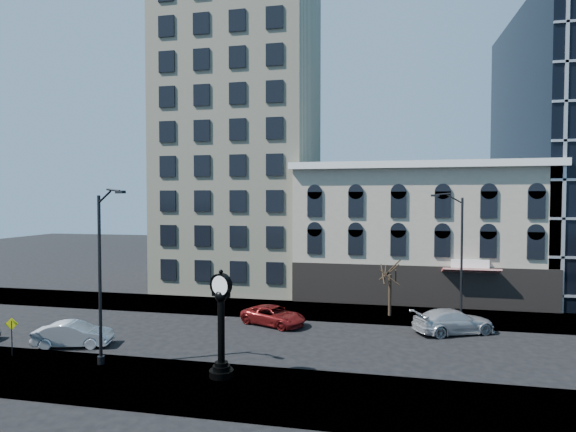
% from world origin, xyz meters
% --- Properties ---
extents(ground, '(160.00, 160.00, 0.00)m').
position_xyz_m(ground, '(0.00, 0.00, 0.00)').
color(ground, black).
rests_on(ground, ground).
extents(sidewalk_far, '(160.00, 6.00, 0.12)m').
position_xyz_m(sidewalk_far, '(0.00, 8.00, 0.06)').
color(sidewalk_far, gray).
rests_on(sidewalk_far, ground).
extents(sidewalk_near, '(160.00, 6.00, 0.12)m').
position_xyz_m(sidewalk_near, '(0.00, -8.00, 0.06)').
color(sidewalk_near, gray).
rests_on(sidewalk_near, ground).
extents(cream_tower, '(15.90, 15.40, 42.50)m').
position_xyz_m(cream_tower, '(-6.11, 18.88, 19.32)').
color(cream_tower, beige).
rests_on(cream_tower, ground).
extents(victorian_row, '(22.60, 11.19, 12.50)m').
position_xyz_m(victorian_row, '(12.00, 15.89, 6.00)').
color(victorian_row, '#AAA28C').
rests_on(victorian_row, ground).
extents(street_clock, '(1.25, 1.25, 5.52)m').
position_xyz_m(street_clock, '(0.70, -6.80, 2.61)').
color(street_clock, black).
rests_on(street_clock, sidewalk_near).
extents(street_lamp_near, '(2.42, 1.20, 9.85)m').
position_xyz_m(street_lamp_near, '(-5.76, -6.73, 7.55)').
color(street_lamp_near, black).
rests_on(street_lamp_near, sidewalk_near).
extents(street_lamp_far, '(2.53, 0.39, 9.76)m').
position_xyz_m(street_lamp_far, '(13.79, 6.01, 7.49)').
color(street_lamp_far, black).
rests_on(street_lamp_far, sidewalk_far).
extents(bare_tree_far, '(3.03, 3.03, 5.19)m').
position_xyz_m(bare_tree_far, '(9.45, 7.40, 4.03)').
color(bare_tree_far, '#312418').
rests_on(bare_tree_far, sidewalk_far).
extents(warning_sign, '(0.71, 0.21, 2.22)m').
position_xyz_m(warning_sign, '(-12.30, -6.30, 1.65)').
color(warning_sign, black).
rests_on(warning_sign, sidewalk_near).
extents(car_near_b, '(4.87, 2.72, 1.52)m').
position_xyz_m(car_near_b, '(-10.14, -3.78, 0.76)').
color(car_near_b, silver).
rests_on(car_near_b, ground).
extents(car_far_a, '(5.42, 3.97, 1.37)m').
position_xyz_m(car_far_a, '(1.03, 3.43, 0.68)').
color(car_far_a, maroon).
rests_on(car_far_a, ground).
extents(car_far_b, '(6.09, 4.38, 1.64)m').
position_xyz_m(car_far_b, '(13.67, 3.89, 0.82)').
color(car_far_b, '#A5A8AD').
rests_on(car_far_b, ground).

